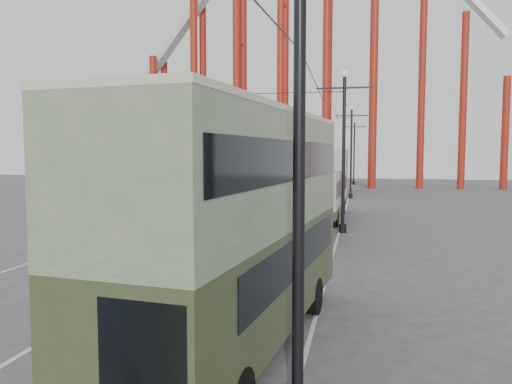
% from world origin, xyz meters
% --- Properties ---
extents(ground, '(160.00, 160.00, 0.00)m').
position_xyz_m(ground, '(0.00, 0.00, 0.00)').
color(ground, '#48484A').
rests_on(ground, ground).
extents(road_markings, '(12.52, 120.00, 0.01)m').
position_xyz_m(road_markings, '(-0.86, 19.70, 0.01)').
color(road_markings, silver).
rests_on(road_markings, ground).
extents(lamp_post_mid, '(3.20, 0.44, 9.32)m').
position_xyz_m(lamp_post_mid, '(5.60, 18.00, 4.68)').
color(lamp_post_mid, black).
rests_on(lamp_post_mid, ground).
extents(lamp_post_far, '(3.20, 0.44, 9.32)m').
position_xyz_m(lamp_post_far, '(5.60, 40.00, 4.68)').
color(lamp_post_far, black).
rests_on(lamp_post_far, ground).
extents(lamp_post_distant, '(3.20, 0.44, 9.32)m').
position_xyz_m(lamp_post_distant, '(5.60, 62.00, 4.68)').
color(lamp_post_distant, black).
rests_on(lamp_post_distant, ground).
extents(roller_coaster, '(52.95, 5.00, 55.48)m').
position_xyz_m(roller_coaster, '(-2.49, 56.89, 22.92)').
color(roller_coaster, maroon).
rests_on(roller_coaster, ground).
extents(fairground_shed, '(22.00, 10.00, 5.00)m').
position_xyz_m(fairground_shed, '(-6.00, 47.00, 2.50)').
color(fairground_shed, '#AEAFA9').
rests_on(fairground_shed, ground).
extents(double_decker_bus, '(3.83, 10.73, 5.63)m').
position_xyz_m(double_decker_bus, '(3.82, 0.23, 3.16)').
color(double_decker_bus, '#323C20').
rests_on(double_decker_bus, ground).
extents(single_decker_green, '(4.29, 12.51, 3.46)m').
position_xyz_m(single_decker_green, '(3.25, 16.30, 1.95)').
color(single_decker_green, '#667857').
rests_on(single_decker_green, ground).
extents(single_decker_cream, '(3.11, 11.04, 3.41)m').
position_xyz_m(single_decker_cream, '(3.97, 23.80, 1.92)').
color(single_decker_cream, beige).
rests_on(single_decker_cream, ground).
extents(pedestrian, '(0.78, 0.56, 2.00)m').
position_xyz_m(pedestrian, '(0.83, 4.68, 1.00)').
color(pedestrian, black).
rests_on(pedestrian, ground).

